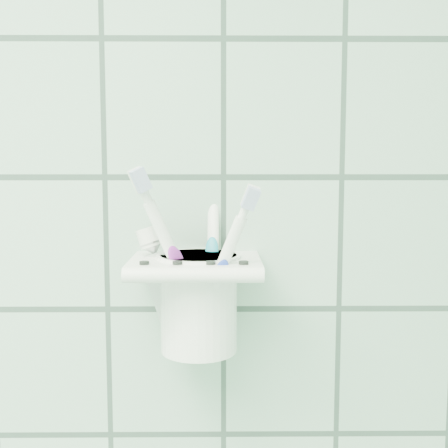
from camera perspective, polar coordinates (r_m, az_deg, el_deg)
name	(u,v)px	position (r m, az deg, el deg)	size (l,w,h in m)	color
holder_bracket	(196,267)	(0.60, -2.90, -4.36)	(0.14, 0.11, 0.04)	white
cup	(199,299)	(0.62, -2.58, -7.64)	(0.09, 0.09, 0.11)	white
toothbrush_pink	(212,248)	(0.60, -1.24, -2.49)	(0.08, 0.05, 0.20)	white
toothbrush_blue	(212,251)	(0.59, -1.26, -2.75)	(0.02, 0.08, 0.20)	white
toothbrush_orange	(188,259)	(0.59, -3.70, -3.55)	(0.07, 0.05, 0.19)	white
toothpaste_tube	(184,274)	(0.61, -4.09, -5.11)	(0.06, 0.03, 0.14)	silver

